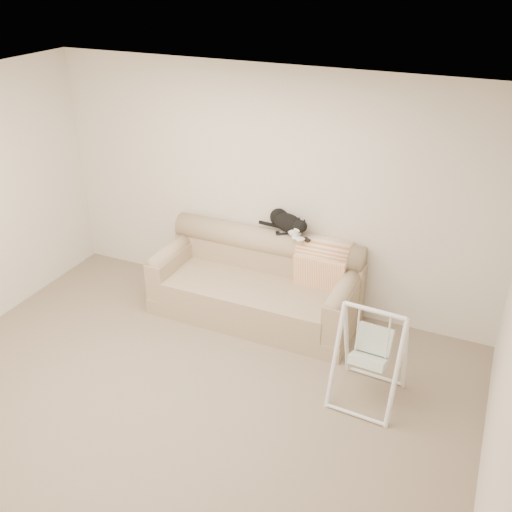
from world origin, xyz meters
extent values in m
plane|color=#746655|center=(0.00, 0.00, 0.00)|extent=(5.00, 5.00, 0.00)
cube|color=beige|center=(0.00, 2.00, 1.30)|extent=(5.00, 0.04, 2.60)
cube|color=white|center=(0.00, 0.00, 2.59)|extent=(5.00, 4.00, 0.02)
cube|color=tan|center=(0.04, 1.53, 0.09)|extent=(2.20, 0.90, 0.18)
cube|color=tan|center=(0.04, 1.42, 0.30)|extent=(1.80, 0.68, 0.24)
cube|color=tan|center=(0.04, 1.87, 0.43)|extent=(2.20, 0.22, 0.50)
cylinder|color=tan|center=(0.04, 1.87, 0.76)|extent=(2.16, 0.28, 0.28)
cube|color=tan|center=(-0.95, 1.53, 0.39)|extent=(0.20, 0.88, 0.42)
cylinder|color=tan|center=(-0.95, 1.53, 0.60)|extent=(0.18, 0.84, 0.18)
cube|color=tan|center=(1.03, 1.53, 0.39)|extent=(0.20, 0.88, 0.42)
cylinder|color=tan|center=(1.03, 1.53, 0.60)|extent=(0.18, 0.84, 0.18)
cube|color=black|center=(0.24, 1.85, 0.91)|extent=(0.18, 0.13, 0.02)
cube|color=gray|center=(0.24, 1.85, 0.92)|extent=(0.11, 0.08, 0.01)
cube|color=black|center=(0.48, 1.82, 0.91)|extent=(0.17, 0.14, 0.02)
ellipsoid|color=black|center=(0.28, 1.89, 1.01)|extent=(0.49, 0.38, 0.19)
ellipsoid|color=black|center=(0.14, 1.96, 1.02)|extent=(0.27, 0.26, 0.19)
ellipsoid|color=white|center=(0.37, 1.81, 0.97)|extent=(0.21, 0.18, 0.13)
ellipsoid|color=black|center=(0.46, 1.76, 1.06)|extent=(0.19, 0.19, 0.13)
ellipsoid|color=white|center=(0.44, 1.71, 1.04)|extent=(0.09, 0.09, 0.05)
sphere|color=#BF7272|center=(0.43, 1.68, 1.04)|extent=(0.02, 0.02, 0.02)
cone|color=black|center=(0.43, 1.79, 1.13)|extent=(0.06, 0.07, 0.07)
cone|color=black|center=(0.50, 1.75, 1.13)|extent=(0.08, 0.08, 0.07)
sphere|color=#A56B2B|center=(0.41, 1.72, 1.07)|extent=(0.02, 0.02, 0.02)
sphere|color=#A56B2B|center=(0.46, 1.70, 1.07)|extent=(0.02, 0.02, 0.02)
ellipsoid|color=white|center=(0.42, 1.74, 0.94)|extent=(0.12, 0.13, 0.04)
ellipsoid|color=white|center=(0.48, 1.71, 0.94)|extent=(0.12, 0.13, 0.04)
cylinder|color=black|center=(0.05, 1.92, 0.94)|extent=(0.25, 0.06, 0.04)
cylinder|color=orange|center=(0.70, 1.87, 0.76)|extent=(0.55, 0.33, 0.33)
cube|color=orange|center=(0.70, 1.70, 0.56)|extent=(0.55, 0.09, 0.42)
cylinder|color=white|center=(1.22, 0.63, 0.46)|extent=(0.06, 0.33, 0.93)
cylinder|color=white|center=(1.23, 0.91, 0.46)|extent=(0.06, 0.33, 0.93)
cylinder|color=white|center=(1.74, 0.60, 0.46)|extent=(0.06, 0.33, 0.93)
cylinder|color=white|center=(1.76, 0.88, 0.46)|extent=(0.06, 0.33, 0.93)
cylinder|color=white|center=(1.49, 0.76, 0.92)|extent=(0.53, 0.07, 0.04)
cylinder|color=white|center=(1.47, 0.47, 0.02)|extent=(0.53, 0.06, 0.03)
cylinder|color=white|center=(1.50, 1.04, 0.02)|extent=(0.53, 0.06, 0.03)
cube|color=white|center=(1.49, 0.72, 0.43)|extent=(0.32, 0.29, 0.17)
cube|color=white|center=(1.49, 0.85, 0.57)|extent=(0.31, 0.16, 0.25)
cylinder|color=white|center=(1.36, 0.76, 0.70)|extent=(0.02, 0.02, 0.44)
cylinder|color=white|center=(1.62, 0.75, 0.70)|extent=(0.02, 0.02, 0.44)
camera|label=1|loc=(2.19, -3.24, 3.53)|focal=40.00mm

